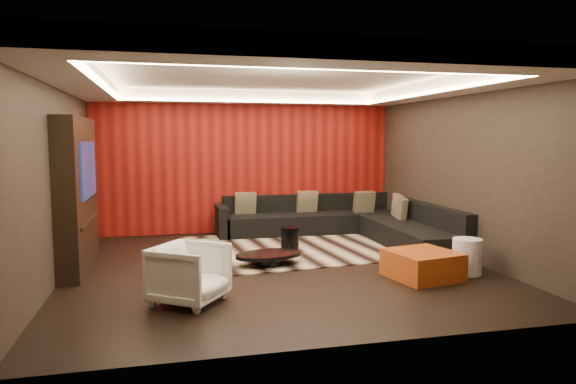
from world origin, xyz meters
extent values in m
cube|color=black|center=(0.00, 0.00, -0.01)|extent=(6.00, 6.00, 0.02)
cube|color=silver|center=(0.00, 0.00, 2.81)|extent=(6.00, 6.00, 0.02)
cube|color=black|center=(0.00, 3.01, 1.40)|extent=(6.00, 0.02, 2.80)
cube|color=black|center=(-3.01, 0.00, 1.40)|extent=(0.02, 6.00, 2.80)
cube|color=black|center=(3.01, 0.00, 1.40)|extent=(0.02, 6.00, 2.80)
cube|color=#6B0C0A|center=(0.00, 2.97, 1.40)|extent=(5.98, 0.05, 2.78)
cube|color=silver|center=(0.00, 2.70, 2.69)|extent=(6.00, 0.60, 0.22)
cube|color=silver|center=(0.00, -2.70, 2.69)|extent=(6.00, 0.60, 0.22)
cube|color=silver|center=(-2.70, 0.00, 2.69)|extent=(0.60, 4.80, 0.22)
cube|color=silver|center=(2.70, 0.00, 2.69)|extent=(0.60, 4.80, 0.22)
cube|color=#FFD899|center=(0.00, 2.36, 2.60)|extent=(4.80, 0.08, 0.04)
cube|color=#FFD899|center=(0.00, -2.36, 2.60)|extent=(4.80, 0.08, 0.04)
cube|color=#FFD899|center=(-2.36, 0.00, 2.60)|extent=(0.08, 4.80, 0.04)
cube|color=#FFD899|center=(2.36, 0.00, 2.60)|extent=(0.08, 4.80, 0.04)
cube|color=black|center=(-2.85, 0.60, 1.10)|extent=(0.30, 2.00, 2.20)
cube|color=black|center=(-2.69, 0.60, 1.45)|extent=(0.04, 1.30, 0.80)
cube|color=black|center=(-2.69, 0.60, 0.70)|extent=(0.04, 1.60, 0.04)
cube|color=tan|center=(0.69, 1.26, 0.01)|extent=(4.29, 3.40, 0.02)
cylinder|color=black|center=(-0.11, 0.08, 0.11)|extent=(1.25, 1.25, 0.18)
cylinder|color=black|center=(0.46, 1.12, 0.20)|extent=(0.36, 0.36, 0.37)
ellipsoid|color=beige|center=(-1.06, 0.54, 0.19)|extent=(0.75, 0.75, 0.34)
cylinder|color=silver|center=(2.50, -1.02, 0.25)|extent=(0.47, 0.47, 0.50)
cube|color=#914912|center=(1.79, -1.06, 0.19)|extent=(0.98, 0.98, 0.37)
imported|color=white|center=(-1.35, -1.41, 0.34)|extent=(1.04, 1.04, 0.69)
cube|color=black|center=(1.25, 2.55, 0.20)|extent=(3.50, 0.90, 0.40)
cube|color=black|center=(1.25, 2.90, 0.57)|extent=(3.50, 0.20, 0.35)
cube|color=black|center=(2.55, 0.80, 0.20)|extent=(0.90, 2.60, 0.40)
cube|color=black|center=(2.90, 0.80, 0.57)|extent=(0.20, 2.60, 0.35)
cube|color=black|center=(-0.55, 2.55, 0.30)|extent=(0.20, 0.90, 0.60)
cube|color=tan|center=(2.64, 1.44, 0.62)|extent=(0.12, 0.50, 0.50)
cube|color=tan|center=(2.31, 2.36, 0.62)|extent=(0.42, 0.20, 0.44)
cube|color=tan|center=(-0.07, 2.72, 0.62)|extent=(0.42, 0.20, 0.44)
cube|color=tan|center=(1.20, 2.71, 0.62)|extent=(0.42, 0.20, 0.44)
camera|label=1|loc=(-1.58, -7.30, 1.90)|focal=32.00mm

